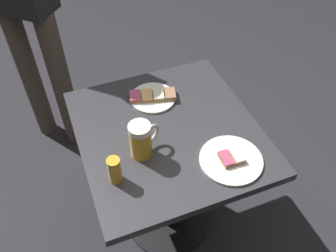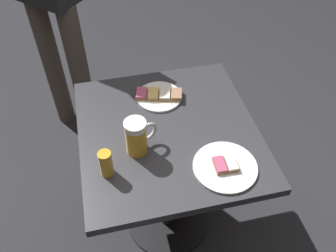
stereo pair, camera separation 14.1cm
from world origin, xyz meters
name	(u,v)px [view 1 (the left image)]	position (x,y,z in m)	size (l,w,h in m)	color
ground_plane	(168,219)	(0.00, 0.00, 0.00)	(6.00, 6.00, 0.00)	#28282D
cafe_table	(168,154)	(0.00, 0.00, 0.55)	(0.71, 0.75, 0.71)	black
plate_near	(153,97)	(-0.01, -0.20, 0.72)	(0.21, 0.20, 0.03)	white
plate_far	(231,159)	(-0.16, 0.23, 0.72)	(0.24, 0.24, 0.03)	white
beer_mug	(141,140)	(0.13, 0.08, 0.79)	(0.13, 0.09, 0.15)	gold
beer_glass_small	(115,170)	(0.26, 0.16, 0.77)	(0.05, 0.05, 0.11)	gold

